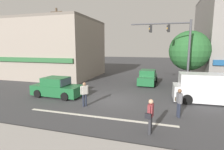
{
  "coord_description": "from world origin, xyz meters",
  "views": [
    {
      "loc": [
        3.58,
        -12.48,
        4.0
      ],
      "look_at": [
        -0.72,
        2.0,
        1.6
      ],
      "focal_mm": 28.0,
      "sensor_mm": 36.0,
      "label": 1
    }
  ],
  "objects": [
    {
      "name": "sedan_crossing_leftbound",
      "position": [
        1.97,
        6.73,
        0.71
      ],
      "size": [
        1.96,
        4.14,
        1.58
      ],
      "color": "#1E6033",
      "rests_on": "ground"
    },
    {
      "name": "pedestrian_mid_crossing",
      "position": [
        4.52,
        -2.16,
        0.95
      ],
      "size": [
        0.38,
        0.69,
        1.67
      ],
      "color": "#232838",
      "rests_on": "ground"
    },
    {
      "name": "pedestrian_foreground_with_bag",
      "position": [
        3.1,
        -4.68,
        0.95
      ],
      "size": [
        0.37,
        0.67,
        1.67
      ],
      "color": "#333338",
      "rests_on": "ground"
    },
    {
      "name": "traffic_light_mast",
      "position": [
        4.56,
        3.1,
        4.18
      ],
      "size": [
        4.89,
        0.37,
        6.2
      ],
      "color": "#47474C",
      "rests_on": "ground"
    },
    {
      "name": "ground_plane",
      "position": [
        0.0,
        0.0,
        0.0
      ],
      "size": [
        120.0,
        120.0,
        0.0
      ],
      "primitive_type": "plane",
      "color": "#3D3D3F"
    },
    {
      "name": "sedan_crossing_center",
      "position": [
        -4.74,
        -0.37,
        0.71
      ],
      "size": [
        4.17,
        2.01,
        1.58
      ],
      "color": "#1E6033",
      "rests_on": "ground"
    },
    {
      "name": "van_approaching_near",
      "position": [
        6.58,
        1.37,
        1.01
      ],
      "size": [
        4.66,
        2.16,
        2.11
      ],
      "color": "silver",
      "rests_on": "ground"
    },
    {
      "name": "pedestrian_far_side",
      "position": [
        -1.48,
        -2.0,
        0.95
      ],
      "size": [
        0.42,
        0.44,
        1.67
      ],
      "color": "#232838",
      "rests_on": "ground"
    },
    {
      "name": "building_left_block",
      "position": [
        -10.64,
        8.64,
        3.81
      ],
      "size": [
        10.71,
        9.53,
        7.63
      ],
      "color": "gray",
      "rests_on": "ground"
    },
    {
      "name": "street_tree",
      "position": [
        5.95,
        6.3,
        3.66
      ],
      "size": [
        3.88,
        3.88,
        5.62
      ],
      "color": "#4C3823",
      "rests_on": "ground"
    },
    {
      "name": "utility_pole_near_left",
      "position": [
        -7.82,
        4.7,
        4.25
      ],
      "size": [
        1.4,
        0.22,
        8.2
      ],
      "color": "brown",
      "rests_on": "ground"
    },
    {
      "name": "lane_marking_stripe",
      "position": [
        0.0,
        -3.5,
        0.0
      ],
      "size": [
        9.0,
        0.24,
        0.01
      ],
      "primitive_type": "cube",
      "color": "silver",
      "rests_on": "ground"
    }
  ]
}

